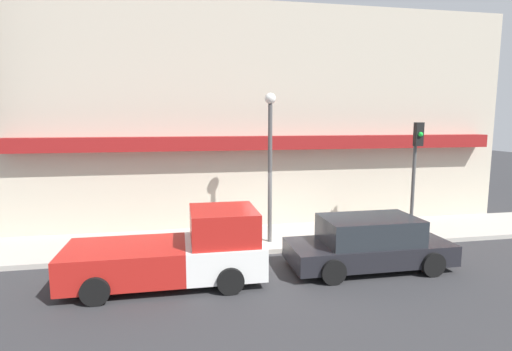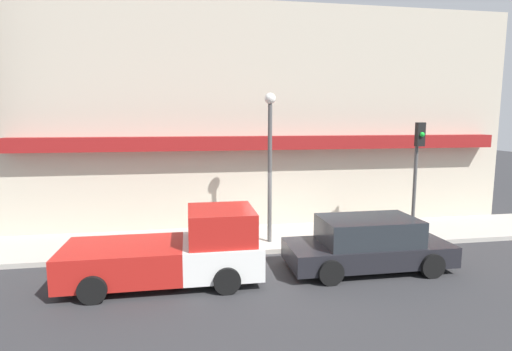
% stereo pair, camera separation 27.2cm
% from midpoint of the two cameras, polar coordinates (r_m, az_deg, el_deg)
% --- Properties ---
extents(ground_plane, '(80.00, 80.00, 0.00)m').
position_cam_midpoint_polar(ground_plane, '(12.95, 4.82, -11.02)').
color(ground_plane, '#2D2D30').
extents(sidewalk, '(36.00, 3.00, 0.15)m').
position_cam_midpoint_polar(sidewalk, '(14.31, 3.30, -8.83)').
color(sidewalk, '#ADA89E').
rests_on(sidewalk, ground).
extents(building, '(19.80, 3.80, 10.79)m').
position_cam_midpoint_polar(building, '(16.62, 1.02, 8.10)').
color(building, '#BCB29E').
rests_on(building, ground).
extents(pickup_truck, '(5.00, 2.21, 1.90)m').
position_cam_midpoint_polar(pickup_truck, '(10.74, -10.45, -10.56)').
color(pickup_truck, white).
rests_on(pickup_truck, ground).
extents(parked_car, '(4.59, 2.05, 1.48)m').
position_cam_midpoint_polar(parked_car, '(11.91, 16.30, -9.39)').
color(parked_car, black).
rests_on(parked_car, ground).
extents(fire_hydrant, '(0.17, 0.17, 0.68)m').
position_cam_midpoint_polar(fire_hydrant, '(13.95, 11.41, -7.67)').
color(fire_hydrant, red).
rests_on(fire_hydrant, sidewalk).
extents(street_lamp, '(0.36, 0.36, 4.91)m').
position_cam_midpoint_polar(street_lamp, '(13.02, 2.60, 3.83)').
color(street_lamp, '#4C4C4C').
rests_on(street_lamp, sidewalk).
extents(traffic_light, '(0.28, 0.42, 3.97)m').
position_cam_midpoint_polar(traffic_light, '(14.73, 22.54, 2.14)').
color(traffic_light, '#4C4C4C').
rests_on(traffic_light, sidewalk).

